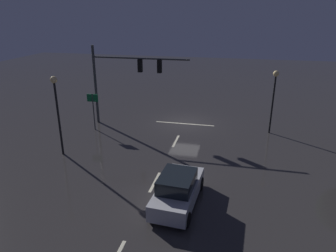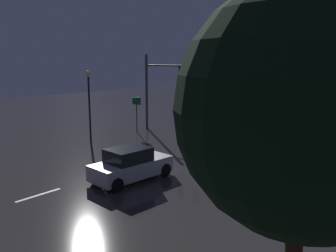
{
  "view_description": "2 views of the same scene",
  "coord_description": "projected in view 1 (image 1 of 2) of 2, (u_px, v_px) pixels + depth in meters",
  "views": [
    {
      "loc": [
        -4.1,
        24.76,
        9.07
      ],
      "look_at": [
        0.16,
        5.93,
        1.87
      ],
      "focal_mm": 33.24,
      "sensor_mm": 36.0,
      "label": 1
    },
    {
      "loc": [
        -14.61,
        23.75,
        6.17
      ],
      "look_at": [
        0.45,
        6.45,
        1.8
      ],
      "focal_mm": 38.14,
      "sensor_mm": 36.0,
      "label": 2
    }
  ],
  "objects": [
    {
      "name": "street_lamp_right_kerb",
      "position": [
        56.0,
        101.0,
        19.67
      ],
      "size": [
        0.44,
        0.44,
        5.28
      ],
      "color": "black",
      "rests_on": "ground_plane"
    },
    {
      "name": "car_approaching",
      "position": [
        178.0,
        190.0,
        15.28
      ],
      "size": [
        2.15,
        4.46,
        1.7
      ],
      "color": "#B7B7BC",
      "rests_on": "ground_plane"
    },
    {
      "name": "route_sign",
      "position": [
        93.0,
        104.0,
        24.49
      ],
      "size": [
        0.9,
        0.11,
        2.99
      ],
      "color": "#383A3D",
      "rests_on": "ground_plane"
    },
    {
      "name": "ground_plane",
      "position": [
        185.0,
        123.0,
        26.65
      ],
      "size": [
        80.0,
        80.0,
        0.0
      ],
      "primitive_type": "plane",
      "color": "#2D2B2B"
    },
    {
      "name": "lane_dash_far",
      "position": [
        176.0,
        141.0,
        22.99
      ],
      "size": [
        0.16,
        2.2,
        0.01
      ],
      "primitive_type": "cube",
      "rotation": [
        0.0,
        0.0,
        1.57
      ],
      "color": "beige",
      "rests_on": "ground_plane"
    },
    {
      "name": "stop_bar",
      "position": [
        185.0,
        124.0,
        26.5
      ],
      "size": [
        5.0,
        0.16,
        0.01
      ],
      "primitive_type": "cube",
      "color": "beige",
      "rests_on": "ground_plane"
    },
    {
      "name": "lane_dash_mid",
      "position": [
        155.0,
        182.0,
        17.5
      ],
      "size": [
        0.16,
        2.2,
        0.01
      ],
      "primitive_type": "cube",
      "rotation": [
        0.0,
        0.0,
        1.57
      ],
      "color": "beige",
      "rests_on": "ground_plane"
    },
    {
      "name": "traffic_signal_assembly",
      "position": [
        124.0,
        73.0,
        24.88
      ],
      "size": [
        7.97,
        0.47,
        6.5
      ],
      "color": "#383A3D",
      "rests_on": "ground_plane"
    },
    {
      "name": "street_lamp_left_kerb",
      "position": [
        274.0,
        90.0,
        23.35
      ],
      "size": [
        0.44,
        0.44,
        4.92
      ],
      "color": "black",
      "rests_on": "ground_plane"
    }
  ]
}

